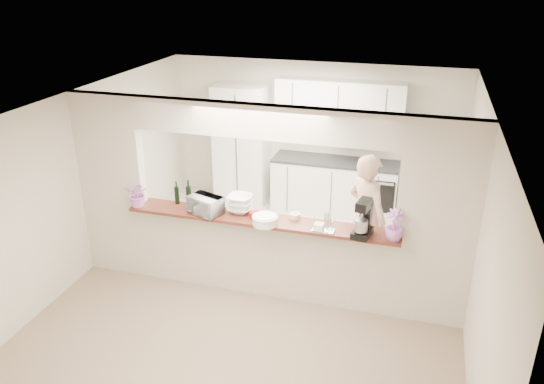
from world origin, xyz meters
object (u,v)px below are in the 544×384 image
at_px(refrigerator, 434,176).
at_px(stand_mixer, 363,219).
at_px(person, 366,217).
at_px(toaster_oven, 205,205).

relative_size(refrigerator, stand_mixer, 3.80).
height_order(stand_mixer, person, person).
relative_size(refrigerator, toaster_oven, 4.17).
bearing_deg(person, stand_mixer, 132.00).
bearing_deg(toaster_oven, refrigerator, 64.73).
xyz_separation_m(refrigerator, stand_mixer, (-0.80, -2.79, 0.44)).
distance_m(toaster_oven, stand_mixer, 1.96).
bearing_deg(stand_mixer, person, 93.23).
distance_m(refrigerator, person, 2.04).
bearing_deg(toaster_oven, stand_mixer, 18.70).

